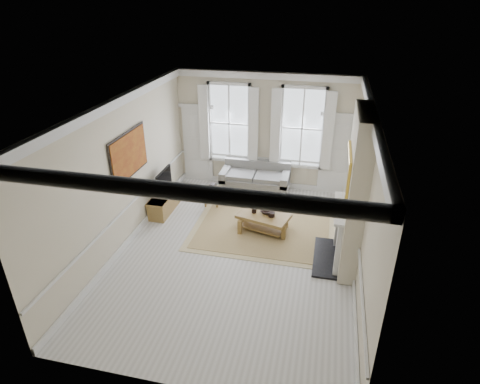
% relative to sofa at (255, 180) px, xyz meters
% --- Properties ---
extents(floor, '(7.20, 7.20, 0.00)m').
position_rel_sofa_xyz_m(floor, '(0.17, -3.11, -0.37)').
color(floor, '#B7B5AD').
rests_on(floor, ground).
extents(ceiling, '(7.20, 7.20, 0.00)m').
position_rel_sofa_xyz_m(ceiling, '(0.17, -3.11, 3.03)').
color(ceiling, white).
rests_on(ceiling, back_wall).
extents(back_wall, '(5.20, 0.00, 5.20)m').
position_rel_sofa_xyz_m(back_wall, '(0.17, 0.49, 1.33)').
color(back_wall, beige).
rests_on(back_wall, floor).
extents(left_wall, '(0.00, 7.20, 7.20)m').
position_rel_sofa_xyz_m(left_wall, '(-2.43, -3.11, 1.33)').
color(left_wall, beige).
rests_on(left_wall, floor).
extents(right_wall, '(0.00, 7.20, 7.20)m').
position_rel_sofa_xyz_m(right_wall, '(2.77, -3.11, 1.33)').
color(right_wall, beige).
rests_on(right_wall, floor).
extents(window_left, '(1.26, 0.20, 2.20)m').
position_rel_sofa_xyz_m(window_left, '(-0.88, 0.44, 1.53)').
color(window_left, '#B2BCC6').
rests_on(window_left, back_wall).
extents(window_right, '(1.26, 0.20, 2.20)m').
position_rel_sofa_xyz_m(window_right, '(1.22, 0.44, 1.53)').
color(window_right, '#B2BCC6').
rests_on(window_right, back_wall).
extents(door_left, '(0.90, 0.08, 2.30)m').
position_rel_sofa_xyz_m(door_left, '(-1.88, 0.45, 0.78)').
color(door_left, silver).
rests_on(door_left, floor).
extents(door_right, '(0.90, 0.08, 2.30)m').
position_rel_sofa_xyz_m(door_right, '(2.22, 0.45, 0.78)').
color(door_right, silver).
rests_on(door_right, floor).
extents(painting, '(0.05, 1.66, 1.06)m').
position_rel_sofa_xyz_m(painting, '(-2.39, -2.81, 1.68)').
color(painting, '#A2641B').
rests_on(painting, left_wall).
extents(chimney_breast, '(0.35, 1.70, 3.38)m').
position_rel_sofa_xyz_m(chimney_breast, '(2.59, -2.91, 1.33)').
color(chimney_breast, beige).
rests_on(chimney_breast, floor).
extents(hearth, '(0.55, 1.50, 0.05)m').
position_rel_sofa_xyz_m(hearth, '(2.17, -2.91, -0.34)').
color(hearth, black).
rests_on(hearth, floor).
extents(fireplace, '(0.21, 1.45, 1.33)m').
position_rel_sofa_xyz_m(fireplace, '(2.37, -2.91, 0.36)').
color(fireplace, silver).
rests_on(fireplace, floor).
extents(mirror, '(0.06, 1.26, 1.06)m').
position_rel_sofa_xyz_m(mirror, '(2.38, -2.91, 1.68)').
color(mirror, gold).
rests_on(mirror, chimney_breast).
extents(sofa, '(1.96, 0.95, 0.88)m').
position_rel_sofa_xyz_m(sofa, '(0.00, 0.00, 0.00)').
color(sofa, slate).
rests_on(sofa, floor).
extents(side_table, '(0.42, 0.42, 0.50)m').
position_rel_sofa_xyz_m(side_table, '(-1.00, -1.06, 0.03)').
color(side_table, brown).
rests_on(side_table, floor).
extents(rug, '(3.50, 2.60, 0.02)m').
position_rel_sofa_xyz_m(rug, '(0.60, -2.09, -0.36)').
color(rug, olive).
rests_on(rug, floor).
extents(coffee_table, '(1.37, 1.00, 0.46)m').
position_rel_sofa_xyz_m(coffee_table, '(0.60, -2.09, 0.01)').
color(coffee_table, brown).
rests_on(coffee_table, rug).
extents(ceramic_pot_a, '(0.12, 0.12, 0.12)m').
position_rel_sofa_xyz_m(ceramic_pot_a, '(0.35, -2.04, 0.15)').
color(ceramic_pot_a, black).
rests_on(ceramic_pot_a, coffee_table).
extents(ceramic_pot_b, '(0.16, 0.16, 0.11)m').
position_rel_sofa_xyz_m(ceramic_pot_b, '(0.80, -2.14, 0.15)').
color(ceramic_pot_b, black).
rests_on(ceramic_pot_b, coffee_table).
extents(bowl, '(0.34, 0.34, 0.07)m').
position_rel_sofa_xyz_m(bowl, '(0.65, -1.99, 0.13)').
color(bowl, black).
rests_on(bowl, coffee_table).
extents(tv_stand, '(0.44, 1.38, 0.49)m').
position_rel_sofa_xyz_m(tv_stand, '(-2.17, -1.62, -0.12)').
color(tv_stand, brown).
rests_on(tv_stand, floor).
extents(tv, '(0.08, 0.90, 0.68)m').
position_rel_sofa_xyz_m(tv, '(-2.15, -1.62, 0.52)').
color(tv, black).
rests_on(tv, tv_stand).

